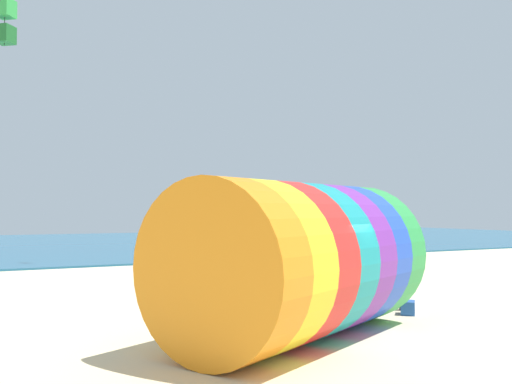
% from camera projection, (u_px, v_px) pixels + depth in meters
% --- Properties ---
extents(ground_plane, '(120.00, 120.00, 0.00)m').
position_uv_depth(ground_plane, '(300.00, 343.00, 11.91)').
color(ground_plane, beige).
extents(sea, '(120.00, 40.00, 0.10)m').
position_uv_depth(sea, '(46.00, 245.00, 45.85)').
color(sea, '#236084').
rests_on(sea, ground).
extents(giant_inflatable_tube, '(7.28, 5.92, 3.40)m').
position_uv_depth(giant_inflatable_tube, '(299.00, 260.00, 12.39)').
color(giant_inflatable_tube, orange).
rests_on(giant_inflatable_tube, ground).
extents(kite_handler, '(0.42, 0.40, 1.74)m').
position_uv_depth(kite_handler, '(403.00, 278.00, 15.94)').
color(kite_handler, '#383D56').
rests_on(kite_handler, ground).
extents(kite_green_box, '(0.80, 0.80, 1.63)m').
position_uv_depth(kite_green_box, '(5.00, 22.00, 19.72)').
color(kite_green_box, green).
extents(bystander_near_water, '(0.38, 0.25, 1.66)m').
position_uv_depth(bystander_near_water, '(186.00, 264.00, 20.66)').
color(bystander_near_water, '#726651').
rests_on(bystander_near_water, ground).
extents(bystander_far_left, '(0.41, 0.33, 1.69)m').
position_uv_depth(bystander_far_left, '(293.00, 252.00, 26.76)').
color(bystander_far_left, '#383D56').
rests_on(bystander_far_left, ground).
extents(cooler_box, '(0.62, 0.62, 0.36)m').
position_uv_depth(cooler_box, '(408.00, 308.00, 15.25)').
color(cooler_box, '#2659B2').
rests_on(cooler_box, ground).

